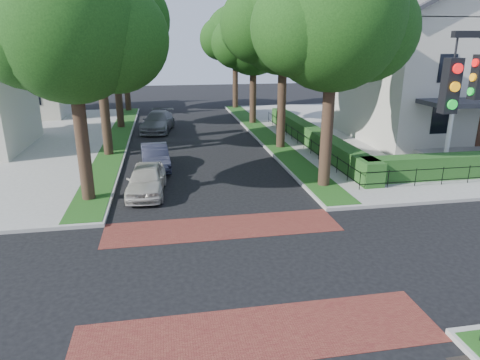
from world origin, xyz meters
TOP-DOWN VIEW (x-y plane):
  - ground at (0.00, 0.00)m, footprint 120.00×120.00m
  - sidewalk_ne at (19.50, 19.00)m, footprint 30.00×30.00m
  - crosswalk_far at (0.00, 3.20)m, footprint 9.00×2.20m
  - crosswalk_near at (0.00, -3.20)m, footprint 9.00×2.20m
  - grass_strip_ne at (5.40, 19.10)m, footprint 1.60×29.80m
  - grass_strip_nw at (-5.40, 19.10)m, footprint 1.60×29.80m
  - tree_right_near at (5.60, 7.24)m, footprint 7.75×6.67m
  - tree_right_mid at (5.61, 15.25)m, footprint 8.25×7.09m
  - tree_right_far at (5.60, 24.22)m, footprint 7.25×6.23m
  - tree_right_back at (5.60, 33.23)m, footprint 7.50×6.45m
  - tree_left_near at (-5.40, 7.23)m, footprint 7.50×6.45m
  - tree_left_mid at (-5.39, 15.24)m, footprint 8.00×6.88m
  - tree_left_far at (-5.40, 24.22)m, footprint 7.00×6.02m
  - tree_left_back at (-5.40, 33.24)m, footprint 7.75×6.66m
  - hedge_main_road at (7.70, 15.00)m, footprint 1.00×18.00m
  - fence_main_road at (6.90, 15.00)m, footprint 0.06×18.00m
  - house_victorian at (17.51, 15.92)m, footprint 13.00×13.05m
  - house_left_far at (-15.49, 31.99)m, footprint 10.00×9.00m
  - parked_car_front at (-2.97, 7.60)m, footprint 1.94×4.26m
  - parked_car_middle at (-2.62, 11.81)m, footprint 1.74×4.18m
  - parked_car_rear at (-2.51, 22.51)m, footprint 2.99×5.51m

SIDE VIEW (x-z plane):
  - ground at x=0.00m, z-range 0.00..0.00m
  - crosswalk_far at x=0.00m, z-range 0.00..0.01m
  - crosswalk_near at x=0.00m, z-range 0.00..0.01m
  - sidewalk_ne at x=19.50m, z-range 0.00..0.15m
  - grass_strip_ne at x=5.40m, z-range 0.15..0.17m
  - grass_strip_nw at x=-5.40m, z-range 0.15..0.17m
  - fence_main_road at x=6.90m, z-range 0.15..1.05m
  - parked_car_middle at x=-2.62m, z-range 0.00..1.34m
  - parked_car_front at x=-2.97m, z-range 0.00..1.42m
  - hedge_main_road at x=7.70m, z-range 0.15..1.35m
  - parked_car_rear at x=-2.51m, z-range 0.00..1.52m
  - house_left_far at x=-15.49m, z-range -0.03..10.11m
  - house_victorian at x=17.51m, z-range -0.22..12.26m
  - tree_right_far at x=5.60m, z-range 2.04..11.78m
  - tree_left_far at x=-5.40m, z-range 2.19..12.05m
  - tree_right_back at x=5.60m, z-range 2.17..12.37m
  - tree_left_near at x=-5.40m, z-range 2.17..12.37m
  - tree_left_back at x=-5.40m, z-range 2.19..12.63m
  - tree_right_near at x=5.60m, z-range 2.30..12.96m
  - tree_right_mid at x=5.61m, z-range 2.38..13.60m
  - tree_left_mid at x=-5.39m, z-range 2.60..14.08m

